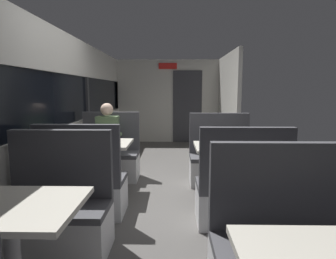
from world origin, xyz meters
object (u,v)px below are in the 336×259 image
Objects in this scene: bench_mid_window_facing_entry at (110,159)px; seated_passenger at (109,148)px; bench_front_aisle_facing_entry at (281,258)px; bench_rear_aisle_facing_end at (241,195)px; coffee_cup_primary at (84,141)px; bench_mid_window_facing_end at (83,188)px; dining_table_near_window at (10,219)px; dining_table_mid_window at (98,150)px; dining_table_rear_aisle at (229,153)px; bench_near_window_facing_entry at (57,217)px; bench_rear_aisle_facing_entry at (220,163)px.

bench_mid_window_facing_entry is 0.22m from seated_passenger.
bench_mid_window_facing_entry is 1.00× the size of bench_front_aisle_facing_entry.
seated_passenger reaches higher than bench_front_aisle_facing_entry.
coffee_cup_primary is (-1.95, 0.80, 0.46)m from bench_rear_aisle_facing_end.
bench_mid_window_facing_end is 1.34m from seated_passenger.
dining_table_mid_window is (0.00, 2.16, 0.00)m from dining_table_near_window.
bench_front_aisle_facing_entry reaches higher than dining_table_near_window.
dining_table_rear_aisle is at bearing -26.68° from bench_mid_window_facing_entry.
bench_front_aisle_facing_entry is at bearing -57.01° from bench_mid_window_facing_entry.
seated_passenger reaches higher than dining_table_near_window.
dining_table_rear_aisle is (0.00, 1.86, 0.31)m from bench_front_aisle_facing_entry.
dining_table_near_window is at bearing -90.00° from seated_passenger.
bench_mid_window_facing_end is 0.77m from coffee_cup_primary.
bench_rear_aisle_facing_entry is (1.79, 1.96, 0.00)m from bench_near_window_facing_entry.
bench_mid_window_facing_entry is (0.00, 2.86, -0.31)m from dining_table_near_window.
dining_table_near_window is 0.82× the size of bench_front_aisle_facing_entry.
seated_passenger is (0.00, 1.33, 0.21)m from bench_mid_window_facing_end.
bench_rear_aisle_facing_entry is (1.79, 2.66, -0.31)m from dining_table_near_window.
bench_rear_aisle_facing_end is (1.79, -0.90, -0.31)m from dining_table_mid_window.
dining_table_rear_aisle is at bearing 90.00° from bench_rear_aisle_facing_end.
bench_mid_window_facing_entry is at bearing 90.00° from dining_table_mid_window.
bench_mid_window_facing_entry and bench_front_aisle_facing_entry have the same top height.
bench_mid_window_facing_entry is 0.94m from coffee_cup_primary.
dining_table_near_window is at bearing -123.97° from bench_rear_aisle_facing_entry.
bench_near_window_facing_entry is 1.49m from dining_table_mid_window.
bench_front_aisle_facing_entry is 2.56m from bench_rear_aisle_facing_entry.
bench_front_aisle_facing_entry is at bearing -90.00° from bench_rear_aisle_facing_end.
dining_table_near_window is 0.82× the size of bench_rear_aisle_facing_entry.
dining_table_rear_aisle is (1.79, -0.90, 0.31)m from bench_mid_window_facing_entry.
bench_front_aisle_facing_entry and bench_rear_aisle_facing_end have the same top height.
bench_mid_window_facing_end is 1.00× the size of bench_front_aisle_facing_entry.
bench_near_window_facing_entry is at bearing -144.90° from dining_table_rear_aisle.
bench_mid_window_facing_entry is 2.40m from bench_rear_aisle_facing_end.
coffee_cup_primary is at bearing 96.72° from bench_near_window_facing_entry.
dining_table_near_window is 1.00× the size of dining_table_rear_aisle.
bench_rear_aisle_facing_end is at bearing -6.38° from bench_mid_window_facing_end.
bench_mid_window_facing_end is at bearing 142.80° from bench_front_aisle_facing_entry.
bench_mid_window_facing_entry is 1.00× the size of bench_rear_aisle_facing_entry.
seated_passenger is (-1.79, 0.83, -0.10)m from dining_table_rear_aisle.
bench_rear_aisle_facing_entry is at bearing 33.81° from bench_mid_window_facing_end.
bench_near_window_facing_entry is 1.88m from bench_rear_aisle_facing_end.
bench_mid_window_facing_entry is at bearing 122.99° from bench_front_aisle_facing_entry.
dining_table_rear_aisle is (1.79, -0.20, 0.00)m from dining_table_mid_window.
bench_near_window_facing_entry is 12.22× the size of coffee_cup_primary.
bench_mid_window_facing_end is at bearing 90.00° from dining_table_near_window.
seated_passenger reaches higher than coffee_cup_primary.
bench_mid_window_facing_entry is at bearing 90.00° from bench_near_window_facing_entry.
seated_passenger is at bearing -90.00° from bench_mid_window_facing_entry.
dining_table_rear_aisle is at bearing -24.80° from seated_passenger.
bench_near_window_facing_entry and bench_rear_aisle_facing_entry have the same top height.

